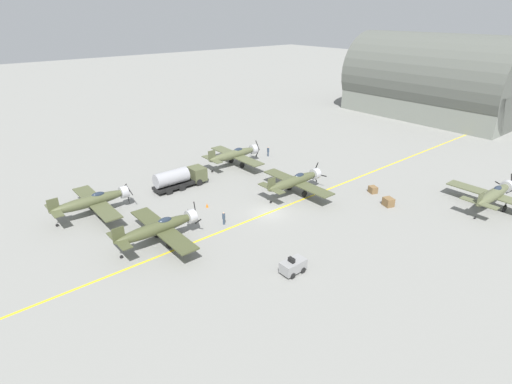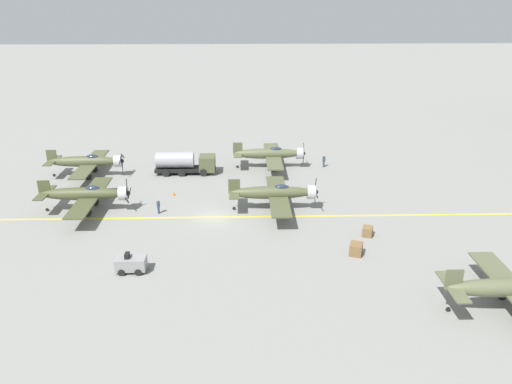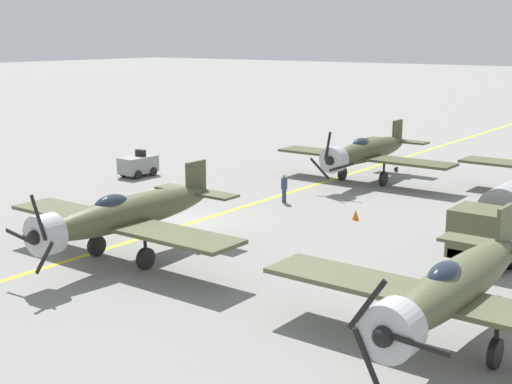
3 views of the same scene
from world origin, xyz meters
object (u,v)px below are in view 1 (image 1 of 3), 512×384
object	(u,v)px
fuel_tanker	(180,178)
airplane_near_center	(159,228)
tow_tractor	(293,266)
ground_crew_walking	(268,151)
traffic_cone	(207,205)
airplane_far_right	(494,194)
airplane_mid_center	(295,181)
airplane_near_left	(93,201)
hangar	(432,84)
supply_crate_by_tanker	(373,190)
supply_crate_mid_lane	(388,202)
airplane_mid_left	(235,154)
ground_crew_inspecting	(224,218)

from	to	relation	value
fuel_tanker	airplane_near_center	bearing A→B (deg)	-38.18
tow_tractor	ground_crew_walking	size ratio (longest dim) A/B	1.49
ground_crew_walking	traffic_cone	distance (m)	22.03
airplane_far_right	airplane_mid_center	bearing A→B (deg)	-157.11
airplane_near_left	ground_crew_walking	world-z (taller)	airplane_near_left
airplane_near_left	airplane_far_right	size ratio (longest dim) A/B	1.00
hangar	ground_crew_walking	bearing A→B (deg)	-92.77
supply_crate_by_tanker	supply_crate_mid_lane	xyz separation A→B (m)	(3.81, -1.98, 0.08)
airplane_near_left	supply_crate_by_tanker	distance (m)	37.72
supply_crate_by_tanker	supply_crate_mid_lane	world-z (taller)	supply_crate_mid_lane
airplane_mid_left	ground_crew_inspecting	bearing A→B (deg)	-51.63
airplane_far_right	supply_crate_mid_lane	bearing A→B (deg)	-150.40
airplane_mid_left	supply_crate_by_tanker	bearing A→B (deg)	11.26
airplane_mid_left	airplane_near_center	world-z (taller)	airplane_near_center
airplane_near_left	supply_crate_by_tanker	xyz separation A→B (m)	(18.45, 32.86, -1.54)
airplane_near_left	supply_crate_by_tanker	world-z (taller)	airplane_near_left
airplane_mid_center	fuel_tanker	size ratio (longest dim) A/B	1.50
ground_crew_inspecting	hangar	world-z (taller)	hangar
airplane_near_left	airplane_near_center	xyz separation A→B (m)	(11.46, 3.19, 0.00)
ground_crew_walking	ground_crew_inspecting	bearing A→B (deg)	-53.52
tow_tractor	ground_crew_inspecting	distance (m)	12.36
ground_crew_walking	hangar	bearing A→B (deg)	87.23
airplane_mid_left	supply_crate_mid_lane	distance (m)	25.92
airplane_near_left	hangar	size ratio (longest dim) A/B	0.31
airplane_mid_left	airplane_mid_center	world-z (taller)	airplane_mid_center
airplane_mid_left	airplane_mid_center	xyz separation A→B (m)	(14.45, -0.30, 0.00)
tow_tractor	airplane_near_left	bearing A→B (deg)	-156.67
airplane_mid_center	airplane_near_center	bearing A→B (deg)	-98.03
tow_tractor	traffic_cone	distance (m)	17.63
airplane_near_left	airplane_far_right	bearing A→B (deg)	49.91
airplane_mid_center	supply_crate_by_tanker	size ratio (longest dim) A/B	10.59
airplane_far_right	airplane_near_left	bearing A→B (deg)	-144.92
airplane_far_right	tow_tractor	size ratio (longest dim) A/B	4.62
fuel_tanker	tow_tractor	size ratio (longest dim) A/B	3.08
ground_crew_inspecting	airplane_near_center	bearing A→B (deg)	-96.68
ground_crew_inspecting	hangar	xyz separation A→B (m)	(-12.81, 70.64, 6.73)
ground_crew_walking	airplane_near_center	bearing A→B (deg)	-63.40
airplane_near_left	airplane_mid_left	xyz separation A→B (m)	(-2.78, 24.29, 0.00)
airplane_mid_left	hangar	world-z (taller)	hangar
airplane_mid_left	ground_crew_inspecting	xyz separation A→B (m)	(15.17, -13.14, -1.11)
airplane_mid_center	fuel_tanker	distance (m)	16.73
airplane_mid_center	fuel_tanker	bearing A→B (deg)	-145.36
airplane_mid_left	supply_crate_by_tanker	size ratio (longest dim) A/B	10.59
airplane_near_left	airplane_near_center	world-z (taller)	airplane_near_center
airplane_near_left	traffic_cone	xyz separation A→B (m)	(7.19, 12.15, -1.74)
airplane_mid_center	airplane_far_right	bearing A→B (deg)	32.68
airplane_mid_left	traffic_cone	bearing A→B (deg)	-61.34
traffic_cone	tow_tractor	bearing A→B (deg)	-4.80
airplane_mid_left	airplane_far_right	size ratio (longest dim) A/B	1.00
ground_crew_walking	supply_crate_mid_lane	bearing A→B (deg)	-1.99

